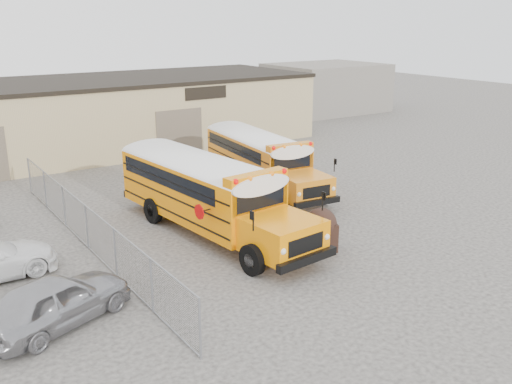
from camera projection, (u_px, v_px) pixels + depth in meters
ground at (260, 240)px, 22.91m from camera, size 120.00×120.00×0.00m
warehouse at (91, 114)px, 38.05m from camera, size 30.20×10.20×4.67m
chainlink_fence at (87, 227)px, 21.81m from camera, size 0.07×18.07×1.81m
distant_building_right at (326, 87)px, 54.11m from camera, size 10.00×8.00×4.40m
school_bus_left at (130, 158)px, 28.34m from camera, size 3.73×11.18×3.21m
school_bus_right at (215, 135)px, 34.84m from camera, size 3.46×10.04×2.88m
tarp_bundle at (321, 229)px, 21.77m from camera, size 1.39×1.33×1.66m
car_silver at (56, 301)px, 16.39m from camera, size 4.90×3.35×1.55m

